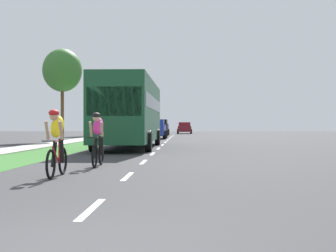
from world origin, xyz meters
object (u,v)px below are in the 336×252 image
object	(u,v)px
cyclist_lead	(57,142)
street_tree_far	(103,87)
pickup_blue	(154,129)
suv_black	(159,127)
bus_dark_green	(130,110)
cyclist_trailing	(98,139)
sedan_maroon	(185,128)
street_tree_near	(62,71)

from	to	relation	value
cyclist_lead	street_tree_far	distance (m)	41.63
pickup_blue	suv_black	distance (m)	12.59
bus_dark_green	pickup_blue	xyz separation A→B (m)	(0.18, 15.86, -1.15)
cyclist_lead	street_tree_far	world-z (taller)	street_tree_far
cyclist_trailing	pickup_blue	xyz separation A→B (m)	(-0.15, 27.00, 0.02)
sedan_maroon	street_tree_near	world-z (taller)	street_tree_near
bus_dark_green	street_tree_near	bearing A→B (deg)	122.93
street_tree_far	sedan_maroon	bearing A→B (deg)	51.88
cyclist_lead	cyclist_trailing	world-z (taller)	same
pickup_blue	street_tree_far	bearing A→B (deg)	119.61
cyclist_lead	pickup_blue	bearing A→B (deg)	89.43
sedan_maroon	street_tree_near	distance (m)	30.65
street_tree_far	bus_dark_green	bearing A→B (deg)	-77.17
cyclist_trailing	sedan_maroon	bearing A→B (deg)	87.15
street_tree_near	street_tree_far	world-z (taller)	street_tree_far
cyclist_lead	street_tree_far	xyz separation A→B (m)	(-6.04, 40.95, 4.51)
suv_black	street_tree_far	size ratio (longest dim) A/B	0.64
pickup_blue	street_tree_near	xyz separation A→B (m)	(-6.29, -6.42, 4.35)
pickup_blue	sedan_maroon	xyz separation A→B (m)	(2.62, 22.57, -0.06)
cyclist_trailing	street_tree_near	world-z (taller)	street_tree_near
pickup_blue	street_tree_far	world-z (taller)	street_tree_far
cyclist_lead	bus_dark_green	xyz separation A→B (m)	(0.12, 13.94, 1.17)
cyclist_lead	pickup_blue	world-z (taller)	pickup_blue
cyclist_trailing	bus_dark_green	world-z (taller)	bus_dark_green
bus_dark_green	suv_black	bearing A→B (deg)	90.04
cyclist_lead	bus_dark_green	distance (m)	13.99
cyclist_lead	street_tree_near	xyz separation A→B (m)	(-5.99, 23.37, 4.36)
suv_black	street_tree_far	bearing A→B (deg)	-166.79
street_tree_near	street_tree_far	size ratio (longest dim) A/B	0.93
suv_black	street_tree_near	bearing A→B (deg)	-107.76
cyclist_lead	bus_dark_green	bearing A→B (deg)	89.53
bus_dark_green	sedan_maroon	xyz separation A→B (m)	(2.80, 38.42, -1.21)
pickup_blue	suv_black	bearing A→B (deg)	90.92
suv_black	street_tree_far	distance (m)	7.67
bus_dark_green	suv_black	world-z (taller)	bus_dark_green
cyclist_trailing	cyclist_lead	bearing A→B (deg)	-99.15
cyclist_trailing	street_tree_near	size ratio (longest dim) A/B	0.25
suv_black	sedan_maroon	xyz separation A→B (m)	(2.82, 9.98, -0.18)
bus_dark_green	cyclist_trailing	bearing A→B (deg)	-88.28
sedan_maroon	street_tree_near	size ratio (longest dim) A/B	0.63
bus_dark_green	street_tree_far	xyz separation A→B (m)	(-6.15, 27.01, 3.34)
suv_black	bus_dark_green	bearing A→B (deg)	-89.96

